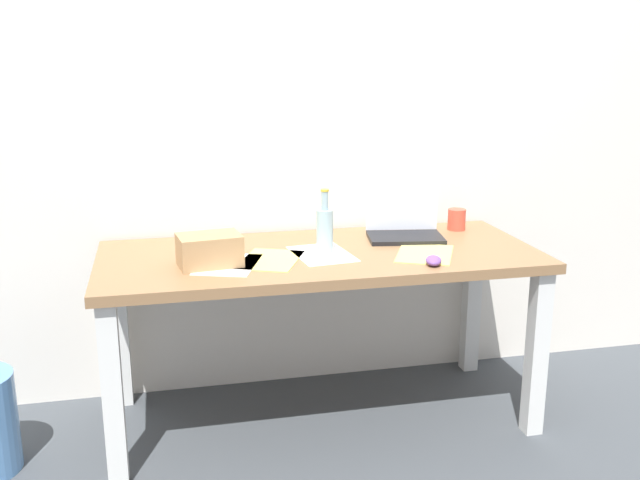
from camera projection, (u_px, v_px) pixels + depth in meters
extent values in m
plane|color=#42474C|center=(320.00, 416.00, 3.09)|extent=(8.00, 8.00, 0.00)
cube|color=silver|center=(298.00, 101.00, 3.17)|extent=(5.20, 0.08, 2.60)
cube|color=olive|center=(320.00, 257.00, 2.91)|extent=(1.75, 0.74, 0.04)
cube|color=silver|center=(113.00, 395.00, 2.53)|extent=(0.07, 0.07, 0.69)
cube|color=silver|center=(537.00, 353.00, 2.88)|extent=(0.07, 0.07, 0.69)
cube|color=silver|center=(120.00, 330.00, 3.12)|extent=(0.07, 0.07, 0.69)
cube|color=silver|center=(471.00, 302.00, 3.47)|extent=(0.07, 0.07, 0.69)
cube|color=black|center=(405.00, 238.00, 3.09)|extent=(0.34, 0.25, 0.02)
cube|color=white|center=(402.00, 205.00, 3.16)|extent=(0.31, 0.07, 0.22)
cylinder|color=#99B7C1|center=(325.00, 231.00, 2.87)|extent=(0.07, 0.07, 0.18)
cylinder|color=#99B7C1|center=(325.00, 201.00, 2.84)|extent=(0.03, 0.03, 0.08)
cylinder|color=gold|center=(325.00, 190.00, 2.83)|extent=(0.03, 0.03, 0.01)
ellipsoid|color=#724799|center=(434.00, 260.00, 2.73)|extent=(0.09, 0.11, 0.03)
cube|color=tan|center=(209.00, 250.00, 2.71)|extent=(0.25, 0.19, 0.12)
cylinder|color=#D84C38|center=(457.00, 219.00, 3.25)|extent=(0.08, 0.08, 0.09)
cube|color=white|center=(321.00, 254.00, 2.87)|extent=(0.25, 0.32, 0.00)
cube|color=#F4E06B|center=(270.00, 260.00, 2.79)|extent=(0.31, 0.36, 0.00)
cube|color=#F4E06B|center=(425.00, 254.00, 2.87)|extent=(0.32, 0.36, 0.00)
cube|color=white|center=(228.00, 264.00, 2.73)|extent=(0.30, 0.35, 0.00)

